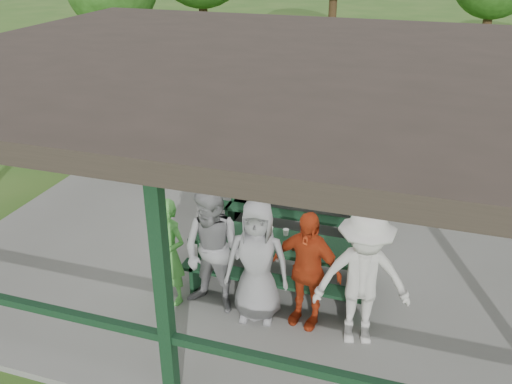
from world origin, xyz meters
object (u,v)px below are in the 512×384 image
(picnic_table_far, at_px, (295,199))
(contestant_grey_mid, at_px, (257,262))
(farm_trailer, at_px, (300,91))
(contestant_grey_left, at_px, (213,252))
(spectator_blue, at_px, (228,144))
(contestant_red, at_px, (306,269))
(spectator_lblue, at_px, (261,158))
(picnic_table_near, at_px, (280,257))
(contestant_white_fedora, at_px, (363,279))
(pickup_truck, at_px, (373,105))
(contestant_green, at_px, (168,253))
(spectator_grey, at_px, (351,172))

(picnic_table_far, height_order, contestant_grey_mid, contestant_grey_mid)
(picnic_table_far, bearing_deg, farm_trailer, 102.99)
(contestant_grey_left, xyz_separation_m, spectator_blue, (-1.38, 4.28, -0.11))
(contestant_grey_mid, bearing_deg, contestant_red, -1.35)
(contestant_grey_mid, bearing_deg, spectator_lblue, 97.69)
(contestant_grey_mid, distance_m, spectator_lblue, 3.94)
(picnic_table_near, relative_size, spectator_lblue, 1.69)
(contestant_red, xyz_separation_m, contestant_white_fedora, (0.76, -0.16, 0.11))
(spectator_lblue, relative_size, farm_trailer, 0.43)
(contestant_grey_left, bearing_deg, contestant_white_fedora, 8.89)
(contestant_grey_left, height_order, spectator_lblue, contestant_grey_left)
(picnic_table_near, bearing_deg, contestant_red, -53.37)
(spectator_blue, bearing_deg, contestant_grey_mid, 127.63)
(spectator_lblue, relative_size, pickup_truck, 0.34)
(contestant_green, height_order, spectator_blue, spectator_blue)
(picnic_table_far, bearing_deg, contestant_green, -111.64)
(contestant_grey_left, height_order, contestant_white_fedora, contestant_white_fedora)
(picnic_table_near, xyz_separation_m, pickup_truck, (0.43, 8.21, 0.08))
(contestant_white_fedora, bearing_deg, farm_trailer, 93.43)
(pickup_truck, bearing_deg, spectator_blue, 163.23)
(farm_trailer, bearing_deg, spectator_grey, -61.52)
(pickup_truck, bearing_deg, farm_trailer, 81.29)
(contestant_green, bearing_deg, picnic_table_near, 46.37)
(contestant_grey_mid, height_order, spectator_blue, contestant_grey_mid)
(contestant_red, bearing_deg, contestant_grey_left, -162.58)
(contestant_red, bearing_deg, picnic_table_far, 119.60)
(contestant_red, distance_m, spectator_grey, 3.59)
(picnic_table_near, xyz_separation_m, spectator_lblue, (-1.22, 2.92, 0.33))
(picnic_table_near, xyz_separation_m, farm_trailer, (-1.89, 9.05, 0.07))
(picnic_table_far, xyz_separation_m, contestant_white_fedora, (1.60, -2.92, 0.49))
(picnic_table_near, relative_size, contestant_grey_mid, 1.50)
(contestant_red, bearing_deg, contestant_green, -163.57)
(contestant_grey_left, height_order, spectator_blue, contestant_grey_left)
(contestant_grey_mid, relative_size, spectator_grey, 1.15)
(picnic_table_far, distance_m, contestant_red, 2.92)
(spectator_lblue, distance_m, spectator_blue, 1.01)
(pickup_truck, distance_m, farm_trailer, 2.47)
(contestant_white_fedora, distance_m, spectator_grey, 3.82)
(picnic_table_near, xyz_separation_m, spectator_blue, (-2.11, 3.41, 0.35))
(contestant_grey_mid, xyz_separation_m, farm_trailer, (-1.79, 9.91, -0.35))
(spectator_lblue, bearing_deg, contestant_red, 125.38)
(picnic_table_near, bearing_deg, spectator_blue, 121.72)
(contestant_grey_mid, bearing_deg, spectator_blue, 106.39)
(contestant_white_fedora, bearing_deg, spectator_lblue, 109.07)
(spectator_grey, bearing_deg, farm_trailer, -55.74)
(spectator_blue, bearing_deg, spectator_lblue, 163.73)
(contestant_white_fedora, xyz_separation_m, farm_trailer, (-3.22, 9.97, -0.42))
(pickup_truck, height_order, farm_trailer, pickup_truck)
(spectator_blue, relative_size, farm_trailer, 0.44)
(spectator_grey, xyz_separation_m, pickup_truck, (-0.20, 5.39, -0.22))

